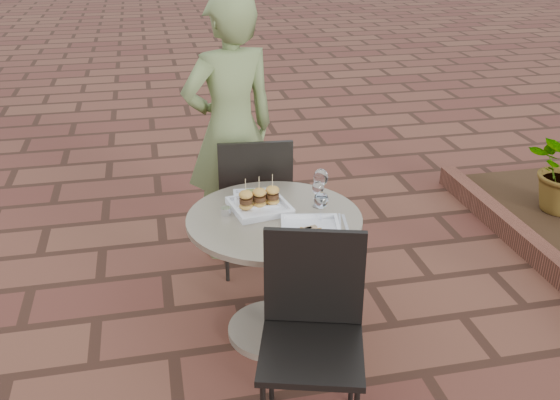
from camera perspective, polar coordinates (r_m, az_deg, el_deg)
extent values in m
plane|color=brown|center=(3.57, 4.07, -12.15)|extent=(60.00, 60.00, 0.00)
cylinder|color=gray|center=(3.56, -0.48, -11.76)|extent=(0.52, 0.52, 0.04)
cylinder|color=gray|center=(3.37, -0.50, -7.28)|extent=(0.08, 0.08, 0.70)
cylinder|color=gray|center=(3.19, -0.53, -1.75)|extent=(0.90, 0.90, 0.03)
cube|color=black|center=(3.98, -2.43, -0.24)|extent=(0.48, 0.48, 0.03)
cube|color=black|center=(3.69, -2.22, 1.93)|extent=(0.44, 0.07, 0.46)
cylinder|color=black|center=(4.27, -0.07, -1.78)|extent=(0.02, 0.02, 0.44)
cylinder|color=black|center=(4.24, -5.17, -2.08)|extent=(0.02, 0.02, 0.44)
cylinder|color=black|center=(3.94, 0.64, -4.29)|extent=(0.02, 0.02, 0.44)
cylinder|color=black|center=(3.91, -4.90, -4.63)|extent=(0.02, 0.02, 0.44)
cube|color=black|center=(2.73, 2.90, -13.70)|extent=(0.55, 0.55, 0.03)
cube|color=black|center=(2.75, 3.14, -7.01)|extent=(0.43, 0.15, 0.46)
cylinder|color=black|center=(3.03, -0.80, -14.66)|extent=(0.02, 0.02, 0.44)
cylinder|color=black|center=(3.03, 6.63, -14.91)|extent=(0.02, 0.02, 0.44)
imported|color=#60703E|center=(4.00, -4.53, 6.33)|extent=(0.72, 0.58, 1.74)
cube|color=white|center=(3.34, -2.21, -0.09)|extent=(0.26, 0.26, 0.01)
cube|color=#C35E45|center=(3.32, -2.22, 0.43)|extent=(0.11, 0.08, 0.03)
cube|color=#5F682F|center=(3.31, -2.22, 0.76)|extent=(0.11, 0.07, 0.01)
cube|color=white|center=(3.26, -1.89, -0.72)|extent=(0.33, 0.33, 0.01)
cube|color=white|center=(3.03, 2.82, -2.91)|extent=(0.33, 0.33, 0.01)
ellipsoid|color=#E55E72|center=(2.95, 2.31, -3.32)|extent=(0.05, 0.04, 0.02)
cylinder|color=white|center=(3.13, 3.72, -2.06)|extent=(0.06, 0.06, 0.00)
cylinder|color=white|center=(3.11, 3.74, -1.41)|extent=(0.01, 0.01, 0.08)
ellipsoid|color=white|center=(3.07, 3.78, -0.02)|extent=(0.07, 0.07, 0.09)
cylinder|color=white|center=(3.07, 3.78, -0.11)|extent=(0.06, 0.06, 0.04)
cylinder|color=white|center=(3.29, 3.44, -0.55)|extent=(0.05, 0.05, 0.00)
cylinder|color=white|center=(3.28, 3.46, -0.02)|extent=(0.01, 0.01, 0.06)
ellipsoid|color=white|center=(3.25, 3.49, 1.12)|extent=(0.06, 0.06, 0.08)
cylinder|color=white|center=(3.36, 3.69, -0.04)|extent=(0.07, 0.07, 0.00)
cylinder|color=white|center=(3.34, 3.71, 0.63)|extent=(0.01, 0.01, 0.08)
ellipsoid|color=white|center=(3.30, 3.75, 2.05)|extent=(0.08, 0.08, 0.10)
cylinder|color=silver|center=(3.20, -4.95, -1.02)|extent=(0.06, 0.06, 0.04)
cube|color=brown|center=(4.40, 23.52, -5.37)|extent=(0.12, 3.00, 0.15)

